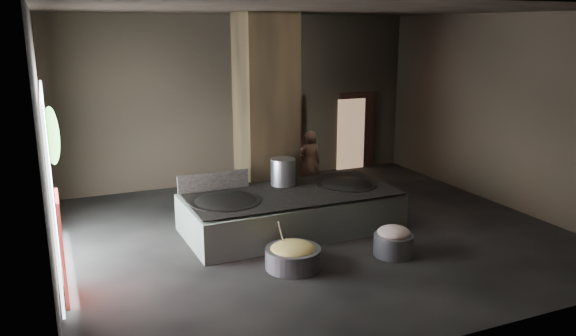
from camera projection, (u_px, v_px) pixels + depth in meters
name	position (u px, v px, depth m)	size (l,w,h in m)	color
floor	(313.00, 234.00, 11.79)	(10.00, 9.00, 0.10)	black
ceiling	(315.00, 7.00, 10.66)	(10.00, 9.00, 0.10)	black
back_wall	(241.00, 100.00, 15.27)	(10.00, 0.10, 4.50)	black
front_wall	(470.00, 183.00, 7.18)	(10.00, 0.10, 4.50)	black
left_wall	(40.00, 147.00, 9.28)	(0.10, 9.00, 4.50)	black
right_wall	(507.00, 111.00, 13.17)	(0.10, 9.00, 4.50)	black
pillar	(266.00, 114.00, 12.80)	(1.20, 1.20, 4.50)	black
hearth_platform	(291.00, 212.00, 11.83)	(4.44, 2.12, 0.77)	#A6B6A4
platform_cap	(291.00, 193.00, 11.72)	(4.34, 2.08, 0.03)	black
wok_left	(225.00, 205.00, 11.14)	(1.40, 1.40, 0.39)	black
wok_left_rim	(225.00, 201.00, 11.12)	(1.43, 1.43, 0.05)	black
wok_right	(346.00, 188.00, 12.30)	(1.30, 1.30, 0.37)	black
wok_right_rim	(347.00, 185.00, 12.29)	(1.33, 1.33, 0.05)	black
stock_pot	(283.00, 172.00, 12.16)	(0.54, 0.54, 0.58)	#B4B5BC
splash_guard	(214.00, 181.00, 11.78)	(1.54, 0.06, 0.39)	black
cook	(309.00, 163.00, 14.13)	(0.61, 0.39, 1.68)	#94634B
veg_basin	(293.00, 258.00, 10.00)	(1.00, 1.00, 0.37)	slate
veg_fill	(293.00, 249.00, 9.96)	(0.82, 0.82, 0.25)	#9FB457
ladle	(282.00, 237.00, 9.98)	(0.03, 0.03, 0.79)	#B4B5BC
meat_basin	(393.00, 245.00, 10.55)	(0.74, 0.74, 0.41)	slate
meat_fill	(394.00, 232.00, 10.49)	(0.61, 0.61, 0.24)	tan
doorway_near	(283.00, 138.00, 15.93)	(1.18, 0.08, 2.38)	black
doorway_near_glow	(282.00, 141.00, 15.74)	(0.85, 0.04, 2.02)	#8C6647
doorway_far	(356.00, 132.00, 16.86)	(1.18, 0.08, 2.38)	black
doorway_far_glow	(351.00, 134.00, 16.76)	(0.90, 0.04, 2.13)	#8C6647
left_opening	(50.00, 181.00, 9.66)	(0.04, 4.20, 3.10)	white
pavilion_sliver	(62.00, 248.00, 8.71)	(0.05, 0.90, 1.70)	maroon
tree_silhouette	(52.00, 136.00, 10.53)	(0.28, 1.10, 1.10)	#194714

